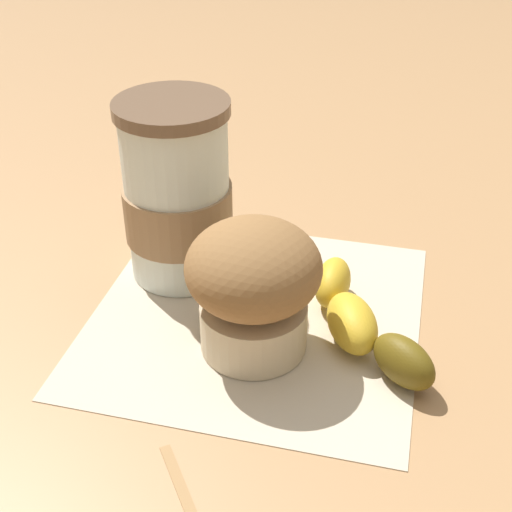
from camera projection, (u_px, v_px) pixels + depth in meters
ground_plane at (256, 316)px, 0.57m from camera, size 3.00×3.00×0.00m
paper_napkin at (256, 316)px, 0.57m from camera, size 0.30×0.30×0.00m
coffee_cup at (177, 195)px, 0.58m from camera, size 0.09×0.09×0.15m
muffin at (258, 284)px, 0.51m from camera, size 0.10×0.10×0.10m
banana at (360, 321)px, 0.54m from camera, size 0.09×0.15×0.04m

